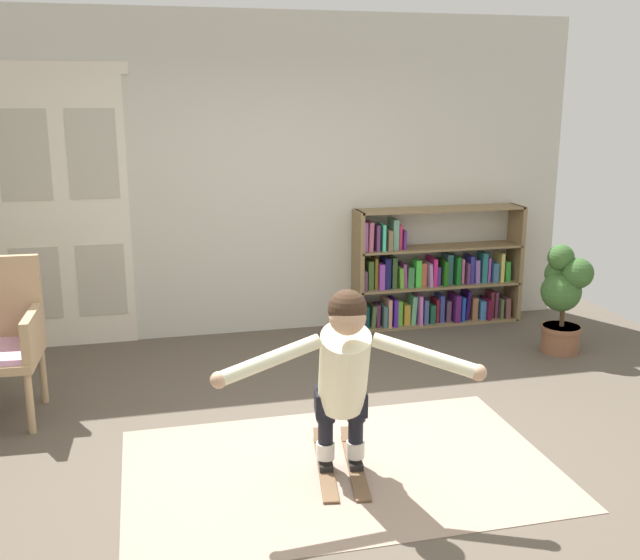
{
  "coord_description": "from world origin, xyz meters",
  "views": [
    {
      "loc": [
        -1.07,
        -4.13,
        2.19
      ],
      "look_at": [
        0.0,
        0.28,
        1.05
      ],
      "focal_mm": 41.72,
      "sensor_mm": 36.0,
      "label": 1
    }
  ],
  "objects_px": {
    "skis_pair": "(340,463)",
    "person_skier": "(344,369)",
    "potted_plant": "(563,294)",
    "bookshelf": "(431,277)"
  },
  "relations": [
    {
      "from": "bookshelf",
      "to": "person_skier",
      "type": "height_order",
      "value": "person_skier"
    },
    {
      "from": "potted_plant",
      "to": "skis_pair",
      "type": "height_order",
      "value": "potted_plant"
    },
    {
      "from": "skis_pair",
      "to": "person_skier",
      "type": "xyz_separation_m",
      "value": [
        -0.03,
        -0.19,
        0.68
      ]
    },
    {
      "from": "bookshelf",
      "to": "skis_pair",
      "type": "distance_m",
      "value": 3.07
    },
    {
      "from": "potted_plant",
      "to": "person_skier",
      "type": "relative_size",
      "value": 0.66
    },
    {
      "from": "skis_pair",
      "to": "bookshelf",
      "type": "bearing_deg",
      "value": 58.09
    },
    {
      "from": "person_skier",
      "to": "skis_pair",
      "type": "bearing_deg",
      "value": 80.69
    },
    {
      "from": "skis_pair",
      "to": "person_skier",
      "type": "relative_size",
      "value": 0.6
    },
    {
      "from": "bookshelf",
      "to": "potted_plant",
      "type": "bearing_deg",
      "value": -53.32
    },
    {
      "from": "potted_plant",
      "to": "person_skier",
      "type": "height_order",
      "value": "person_skier"
    }
  ]
}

